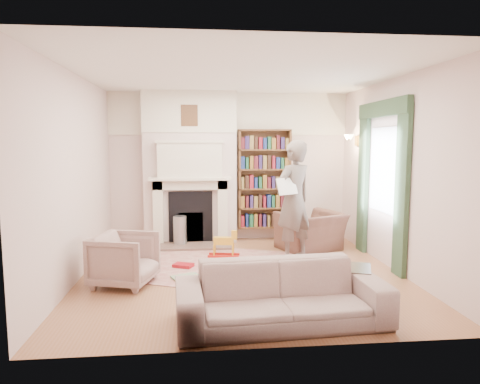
{
  "coord_description": "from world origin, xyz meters",
  "views": [
    {
      "loc": [
        -0.61,
        -5.92,
        1.87
      ],
      "look_at": [
        0.0,
        0.25,
        1.15
      ],
      "focal_mm": 32.0,
      "sensor_mm": 36.0,
      "label": 1
    }
  ],
  "objects": [
    {
      "name": "floor",
      "position": [
        0.0,
        0.0,
        0.0
      ],
      "size": [
        4.5,
        4.5,
        0.0
      ],
      "primitive_type": "plane",
      "color": "#945E3B",
      "rests_on": "ground"
    },
    {
      "name": "ceiling",
      "position": [
        0.0,
        0.0,
        2.8
      ],
      "size": [
        4.5,
        4.5,
        0.0
      ],
      "primitive_type": "plane",
      "rotation": [
        3.14,
        0.0,
        0.0
      ],
      "color": "white",
      "rests_on": "wall_back"
    },
    {
      "name": "wall_back",
      "position": [
        0.0,
        2.25,
        1.4
      ],
      "size": [
        4.5,
        0.0,
        4.5
      ],
      "primitive_type": "plane",
      "rotation": [
        1.57,
        0.0,
        0.0
      ],
      "color": "beige",
      "rests_on": "floor"
    },
    {
      "name": "wall_front",
      "position": [
        0.0,
        -2.25,
        1.4
      ],
      "size": [
        4.5,
        0.0,
        4.5
      ],
      "primitive_type": "plane",
      "rotation": [
        -1.57,
        0.0,
        0.0
      ],
      "color": "beige",
      "rests_on": "floor"
    },
    {
      "name": "wall_left",
      "position": [
        -2.25,
        0.0,
        1.4
      ],
      "size": [
        0.0,
        4.5,
        4.5
      ],
      "primitive_type": "plane",
      "rotation": [
        1.57,
        0.0,
        1.57
      ],
      "color": "beige",
      "rests_on": "floor"
    },
    {
      "name": "wall_right",
      "position": [
        2.25,
        0.0,
        1.4
      ],
      "size": [
        0.0,
        4.5,
        4.5
      ],
      "primitive_type": "plane",
      "rotation": [
        1.57,
        0.0,
        -1.57
      ],
      "color": "beige",
      "rests_on": "floor"
    },
    {
      "name": "fireplace",
      "position": [
        -0.75,
        2.05,
        1.39
      ],
      "size": [
        1.7,
        0.58,
        2.8
      ],
      "color": "beige",
      "rests_on": "floor"
    },
    {
      "name": "bookcase",
      "position": [
        0.65,
        2.12,
        1.18
      ],
      "size": [
        1.0,
        0.24,
        1.85
      ],
      "primitive_type": "cube",
      "color": "brown",
      "rests_on": "floor"
    },
    {
      "name": "window",
      "position": [
        2.23,
        0.4,
        1.45
      ],
      "size": [
        0.02,
        0.9,
        1.3
      ],
      "primitive_type": "cube",
      "color": "silver",
      "rests_on": "wall_right"
    },
    {
      "name": "curtain_left",
      "position": [
        2.2,
        -0.3,
        1.2
      ],
      "size": [
        0.07,
        0.32,
        2.4
      ],
      "primitive_type": "cube",
      "color": "#2D472E",
      "rests_on": "floor"
    },
    {
      "name": "curtain_right",
      "position": [
        2.2,
        1.1,
        1.2
      ],
      "size": [
        0.07,
        0.32,
        2.4
      ],
      "primitive_type": "cube",
      "color": "#2D472E",
      "rests_on": "floor"
    },
    {
      "name": "pelmet",
      "position": [
        2.19,
        0.4,
        2.38
      ],
      "size": [
        0.09,
        1.7,
        0.24
      ],
      "primitive_type": "cube",
      "color": "#2D472E",
      "rests_on": "wall_right"
    },
    {
      "name": "wall_sconce",
      "position": [
        2.03,
        1.5,
        1.9
      ],
      "size": [
        0.2,
        0.24,
        0.24
      ],
      "primitive_type": null,
      "color": "gold",
      "rests_on": "wall_right"
    },
    {
      "name": "rug",
      "position": [
        -0.2,
        0.36,
        0.01
      ],
      "size": [
        3.4,
        3.04,
        0.01
      ],
      "primitive_type": "cube",
      "rotation": [
        0.0,
        0.0,
        -0.38
      ],
      "color": "#C2A992",
      "rests_on": "floor"
    },
    {
      "name": "armchair_reading",
      "position": [
        1.34,
        1.26,
        0.33
      ],
      "size": [
        1.28,
        1.21,
        0.66
      ],
      "primitive_type": "imported",
      "rotation": [
        0.0,
        0.0,
        3.54
      ],
      "color": "brown",
      "rests_on": "floor"
    },
    {
      "name": "armchair_left",
      "position": [
        -1.58,
        -0.33,
        0.34
      ],
      "size": [
        0.93,
        0.91,
        0.69
      ],
      "primitive_type": "imported",
      "rotation": [
        0.0,
        0.0,
        1.29
      ],
      "color": "#B2A092",
      "rests_on": "floor"
    },
    {
      "name": "sofa",
      "position": [
        0.24,
        -1.74,
        0.32
      ],
      "size": [
        2.21,
        0.98,
        0.63
      ],
      "primitive_type": "imported",
      "rotation": [
        0.0,
        0.0,
        0.06
      ],
      "color": "#AEA48F",
      "rests_on": "floor"
    },
    {
      "name": "man_reading",
      "position": [
        0.89,
        0.66,
        0.95
      ],
      "size": [
        0.83,
        0.75,
        1.9
      ],
      "primitive_type": "imported",
      "rotation": [
        0.0,
        0.0,
        3.7
      ],
      "color": "#63564F",
      "rests_on": "floor"
    },
    {
      "name": "newspaper",
      "position": [
        0.74,
        0.46,
        1.2
      ],
      "size": [
        0.38,
        0.29,
        0.25
      ],
      "primitive_type": "cube",
      "rotation": [
        -0.35,
        0.0,
        0.55
      ],
      "color": "white",
      "rests_on": "man_reading"
    },
    {
      "name": "coffee_table",
      "position": [
        1.01,
        -1.25,
        0.23
      ],
      "size": [
        0.82,
        0.68,
        0.45
      ],
      "primitive_type": null,
      "rotation": [
        0.0,
        0.0,
        -0.38
      ],
      "color": "black",
      "rests_on": "floor"
    },
    {
      "name": "paraffin_heater",
      "position": [
        -0.94,
        1.73,
        0.28
      ],
      "size": [
        0.29,
        0.29,
        0.55
      ],
      "primitive_type": "cylinder",
      "rotation": [
        0.0,
        0.0,
        0.26
      ],
      "color": "#ABACB3",
      "rests_on": "floor"
    },
    {
      "name": "rocking_horse",
      "position": [
        -0.2,
        0.9,
        0.22
      ],
      "size": [
        0.53,
        0.28,
        0.45
      ],
      "primitive_type": null,
      "rotation": [
        0.0,
        0.0,
        -0.16
      ],
      "color": "gold",
      "rests_on": "rug"
    },
    {
      "name": "board_game",
      "position": [
        -0.76,
        -0.23,
        0.03
      ],
      "size": [
        0.49,
        0.49,
        0.03
      ],
      "primitive_type": "cube",
      "rotation": [
        0.0,
        0.0,
        0.41
      ],
      "color": "#D7C24C",
      "rests_on": "rug"
    },
    {
      "name": "game_box_lid",
      "position": [
        -0.84,
        0.37,
        0.04
      ],
      "size": [
        0.34,
        0.29,
        0.05
      ],
      "primitive_type": "cube",
      "rotation": [
        0.0,
        0.0,
        -0.43
      ],
      "color": "maroon",
      "rests_on": "rug"
    },
    {
      "name": "comic_annuals",
      "position": [
        0.26,
        -0.36,
        0.02
      ],
      "size": [
        0.75,
        0.45,
        0.02
      ],
      "color": "red",
      "rests_on": "rug"
    }
  ]
}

